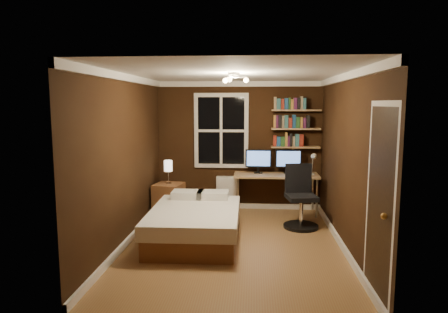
# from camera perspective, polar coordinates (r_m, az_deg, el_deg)

# --- Properties ---
(floor) EXTENTS (4.20, 4.20, 0.00)m
(floor) POSITION_cam_1_polar(r_m,az_deg,el_deg) (6.07, 1.36, -12.44)
(floor) COLOR #905F39
(floor) RESTS_ON ground
(wall_back) EXTENTS (3.20, 0.04, 2.50)m
(wall_back) POSITION_cam_1_polar(r_m,az_deg,el_deg) (7.85, 2.18, 1.52)
(wall_back) COLOR black
(wall_back) RESTS_ON ground
(wall_left) EXTENTS (0.04, 4.20, 2.50)m
(wall_left) POSITION_cam_1_polar(r_m,az_deg,el_deg) (6.06, -13.90, -0.50)
(wall_left) COLOR black
(wall_left) RESTS_ON ground
(wall_right) EXTENTS (0.04, 4.20, 2.50)m
(wall_right) POSITION_cam_1_polar(r_m,az_deg,el_deg) (5.90, 17.10, -0.83)
(wall_right) COLOR black
(wall_right) RESTS_ON ground
(ceiling) EXTENTS (3.20, 4.20, 0.02)m
(ceiling) POSITION_cam_1_polar(r_m,az_deg,el_deg) (5.72, 1.44, 11.80)
(ceiling) COLOR white
(ceiling) RESTS_ON wall_back
(window) EXTENTS (1.06, 0.06, 1.46)m
(window) POSITION_cam_1_polar(r_m,az_deg,el_deg) (7.80, -0.40, 3.71)
(window) COLOR silver
(window) RESTS_ON wall_back
(door) EXTENTS (0.03, 0.82, 2.05)m
(door) POSITION_cam_1_polar(r_m,az_deg,el_deg) (4.47, 21.25, -6.59)
(door) COLOR black
(door) RESTS_ON ground
(door_knob) EXTENTS (0.06, 0.06, 0.06)m
(door_knob) POSITION_cam_1_polar(r_m,az_deg,el_deg) (4.19, 21.90, -7.92)
(door_knob) COLOR #BD8F42
(door_knob) RESTS_ON door
(ceiling_fixture) EXTENTS (0.44, 0.44, 0.18)m
(ceiling_fixture) POSITION_cam_1_polar(r_m,az_deg,el_deg) (5.61, 1.38, 10.86)
(ceiling_fixture) COLOR beige
(ceiling_fixture) RESTS_ON ceiling
(bookshelf_lower) EXTENTS (0.92, 0.22, 0.03)m
(bookshelf_lower) POSITION_cam_1_polar(r_m,az_deg,el_deg) (7.76, 10.14, 1.34)
(bookshelf_lower) COLOR #A57E50
(bookshelf_lower) RESTS_ON wall_back
(books_row_lower) EXTENTS (0.54, 0.16, 0.23)m
(books_row_lower) POSITION_cam_1_polar(r_m,az_deg,el_deg) (7.75, 10.16, 2.30)
(books_row_lower) COLOR maroon
(books_row_lower) RESTS_ON bookshelf_lower
(bookshelf_middle) EXTENTS (0.92, 0.22, 0.03)m
(bookshelf_middle) POSITION_cam_1_polar(r_m,az_deg,el_deg) (7.73, 10.20, 3.92)
(bookshelf_middle) COLOR #A57E50
(bookshelf_middle) RESTS_ON wall_back
(books_row_middle) EXTENTS (0.66, 0.16, 0.23)m
(books_row_middle) POSITION_cam_1_polar(r_m,az_deg,el_deg) (7.72, 10.22, 4.88)
(books_row_middle) COLOR navy
(books_row_middle) RESTS_ON bookshelf_middle
(bookshelf_upper) EXTENTS (0.92, 0.22, 0.03)m
(bookshelf_upper) POSITION_cam_1_polar(r_m,az_deg,el_deg) (7.72, 10.26, 6.52)
(bookshelf_upper) COLOR #A57E50
(bookshelf_upper) RESTS_ON wall_back
(books_row_upper) EXTENTS (0.60, 0.16, 0.23)m
(books_row_upper) POSITION_cam_1_polar(r_m,az_deg,el_deg) (7.72, 10.28, 7.48)
(books_row_upper) COLOR #285524
(books_row_upper) RESTS_ON bookshelf_upper
(bed) EXTENTS (1.34, 1.85, 0.62)m
(bed) POSITION_cam_1_polar(r_m,az_deg,el_deg) (6.17, -4.15, -9.53)
(bed) COLOR brown
(bed) RESTS_ON ground
(nightstand) EXTENTS (0.56, 0.56, 0.61)m
(nightstand) POSITION_cam_1_polar(r_m,az_deg,el_deg) (7.49, -7.89, -6.17)
(nightstand) COLOR brown
(nightstand) RESTS_ON ground
(bedside_lamp) EXTENTS (0.15, 0.15, 0.43)m
(bedside_lamp) POSITION_cam_1_polar(r_m,az_deg,el_deg) (7.39, -7.96, -2.23)
(bedside_lamp) COLOR white
(bedside_lamp) RESTS_ON nightstand
(radiator) EXTENTS (0.44, 0.15, 0.66)m
(radiator) POSITION_cam_1_polar(r_m,az_deg,el_deg) (7.89, 0.52, -5.22)
(radiator) COLOR silver
(radiator) RESTS_ON ground
(desk) EXTENTS (1.58, 0.59, 0.75)m
(desk) POSITION_cam_1_polar(r_m,az_deg,el_deg) (7.62, 7.44, -2.96)
(desk) COLOR #A57E50
(desk) RESTS_ON ground
(monitor_left) EXTENTS (0.49, 0.12, 0.46)m
(monitor_left) POSITION_cam_1_polar(r_m,az_deg,el_deg) (7.64, 4.93, -0.69)
(monitor_left) COLOR black
(monitor_left) RESTS_ON desk
(monitor_right) EXTENTS (0.49, 0.12, 0.46)m
(monitor_right) POSITION_cam_1_polar(r_m,az_deg,el_deg) (7.67, 9.18, -0.73)
(monitor_right) COLOR black
(monitor_right) RESTS_ON desk
(desk_lamp) EXTENTS (0.14, 0.32, 0.44)m
(desk_lamp) POSITION_cam_1_polar(r_m,az_deg,el_deg) (7.56, 12.60, -1.01)
(desk_lamp) COLOR silver
(desk_lamp) RESTS_ON desk
(office_chair) EXTENTS (0.58, 0.58, 1.06)m
(office_chair) POSITION_cam_1_polar(r_m,az_deg,el_deg) (6.89, 10.86, -6.55)
(office_chair) COLOR black
(office_chair) RESTS_ON ground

